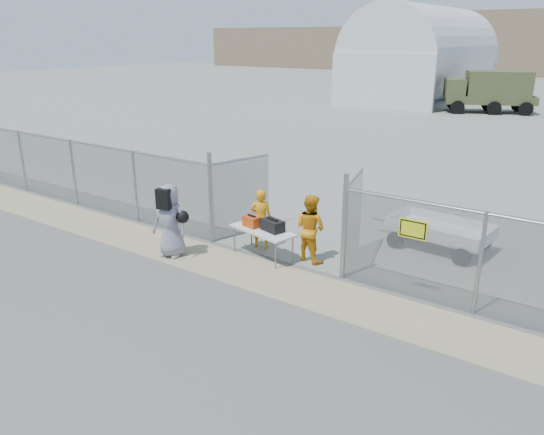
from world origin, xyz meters
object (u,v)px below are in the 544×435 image
Objects in this scene: folding_table at (263,243)px; security_worker_left at (261,219)px; security_worker_right at (310,228)px; utility_trailer at (440,234)px; visitor at (170,221)px.

security_worker_left reaches higher than folding_table.
folding_table is 1.30m from security_worker_right.
security_worker_left is 0.49× the size of utility_trailer.
utility_trailer is (2.41, 2.65, -0.46)m from security_worker_right.
security_worker_right is at bearing 157.16° from security_worker_left.
security_worker_left is 0.85× the size of visitor.
utility_trailer is (3.51, 3.14, 0.03)m from folding_table.
utility_trailer is (5.47, 4.42, -0.55)m from visitor.
security_worker_left is 2.36m from visitor.
visitor reaches higher than security_worker_right.
security_worker_right reaches higher than utility_trailer.
folding_table is at bearing 33.56° from security_worker_right.
security_worker_right reaches higher than security_worker_left.
visitor is (-3.06, -1.78, 0.09)m from security_worker_right.
visitor is 7.06m from utility_trailer.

